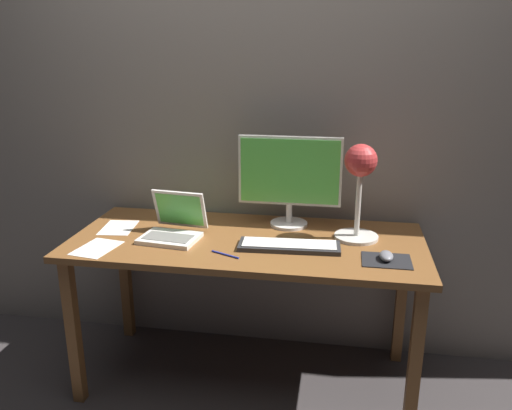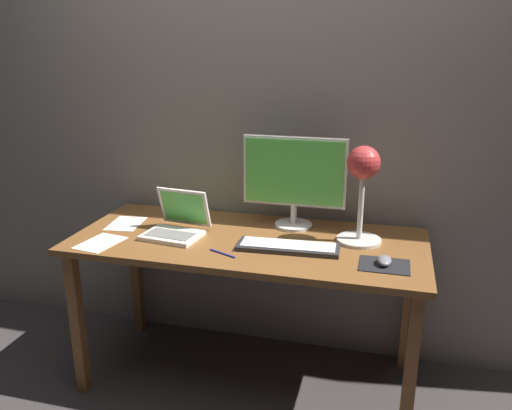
# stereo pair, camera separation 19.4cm
# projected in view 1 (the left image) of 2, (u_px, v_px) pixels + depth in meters

# --- Properties ---
(ground_plane) EXTENTS (4.80, 4.80, 0.00)m
(ground_plane) POSITION_uv_depth(u_px,v_px,m) (248.00, 377.00, 2.59)
(ground_plane) COLOR #383333
(ground_plane) RESTS_ON ground
(back_wall) EXTENTS (4.80, 0.06, 2.60)m
(back_wall) POSITION_uv_depth(u_px,v_px,m) (261.00, 105.00, 2.58)
(back_wall) COLOR gray
(back_wall) RESTS_ON ground
(desk) EXTENTS (1.60, 0.70, 0.74)m
(desk) POSITION_uv_depth(u_px,v_px,m) (247.00, 255.00, 2.39)
(desk) COLOR brown
(desk) RESTS_ON ground
(monitor) EXTENTS (0.49, 0.18, 0.44)m
(monitor) POSITION_uv_depth(u_px,v_px,m) (290.00, 176.00, 2.47)
(monitor) COLOR silver
(monitor) RESTS_ON desk
(keyboard_main) EXTENTS (0.45, 0.16, 0.03)m
(keyboard_main) POSITION_uv_depth(u_px,v_px,m) (289.00, 246.00, 2.26)
(keyboard_main) COLOR #28282B
(keyboard_main) RESTS_ON desk
(laptop) EXTENTS (0.28, 0.28, 0.20)m
(laptop) POSITION_uv_depth(u_px,v_px,m) (175.00, 224.00, 2.39)
(laptop) COLOR silver
(laptop) RESTS_ON desk
(desk_lamp) EXTENTS (0.20, 0.20, 0.44)m
(desk_lamp) POSITION_uv_depth(u_px,v_px,m) (360.00, 175.00, 2.29)
(desk_lamp) COLOR beige
(desk_lamp) RESTS_ON desk
(mousepad) EXTENTS (0.20, 0.16, 0.00)m
(mousepad) POSITION_uv_depth(u_px,v_px,m) (386.00, 260.00, 2.13)
(mousepad) COLOR black
(mousepad) RESTS_ON desk
(mouse) EXTENTS (0.06, 0.10, 0.03)m
(mouse) POSITION_uv_depth(u_px,v_px,m) (386.00, 256.00, 2.13)
(mouse) COLOR slate
(mouse) RESTS_ON mousepad
(paper_sheet_near_mouse) EXTENTS (0.17, 0.23, 0.00)m
(paper_sheet_near_mouse) POSITION_uv_depth(u_px,v_px,m) (118.00, 228.00, 2.51)
(paper_sheet_near_mouse) COLOR white
(paper_sheet_near_mouse) RESTS_ON desk
(paper_sheet_by_keyboard) EXTENTS (0.18, 0.23, 0.00)m
(paper_sheet_by_keyboard) POSITION_uv_depth(u_px,v_px,m) (97.00, 248.00, 2.26)
(paper_sheet_by_keyboard) COLOR white
(paper_sheet_by_keyboard) RESTS_ON desk
(pen) EXTENTS (0.13, 0.06, 0.01)m
(pen) POSITION_uv_depth(u_px,v_px,m) (225.00, 254.00, 2.19)
(pen) COLOR #2633A5
(pen) RESTS_ON desk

